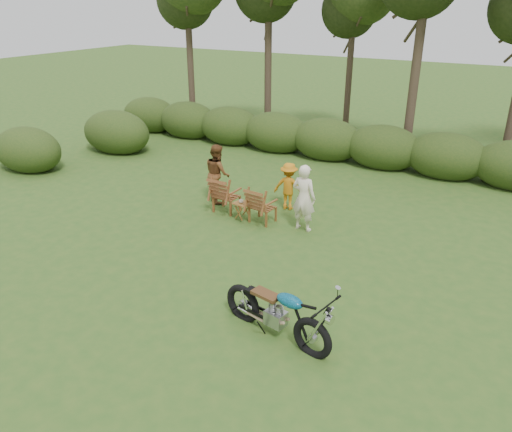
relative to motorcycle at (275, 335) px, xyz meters
The scene contains 10 objects.
ground 1.41m from the motorcycle, 142.91° to the left, with size 80.00×80.00×0.00m, color #2A501A.
tree_line 11.27m from the motorcycle, 93.36° to the left, with size 22.52×11.62×8.14m.
motorcycle is the anchor object (origin of this frame).
lawn_chair_right 4.59m from the motorcycle, 121.66° to the left, with size 0.65×0.65×0.94m, color brown, non-canonical shape.
lawn_chair_left 5.38m from the motorcycle, 131.39° to the left, with size 0.68×0.68×0.99m, color brown, non-canonical shape.
side_table 4.76m from the motorcycle, 127.72° to the left, with size 0.45×0.38×0.47m, color brown, non-canonical shape.
cup 4.78m from the motorcycle, 128.12° to the left, with size 0.11×0.11×0.09m, color #C0B49E.
adult_a 4.23m from the motorcycle, 108.58° to the left, with size 0.60×0.39×1.65m, color #F3E2C8.
adult_b 6.18m from the motorcycle, 132.49° to the left, with size 0.78×0.61×1.60m, color brown.
child 5.47m from the motorcycle, 114.03° to the left, with size 0.82×0.47×1.27m, color #BC7011.
Camera 1 is at (4.23, -6.98, 5.20)m, focal length 35.00 mm.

